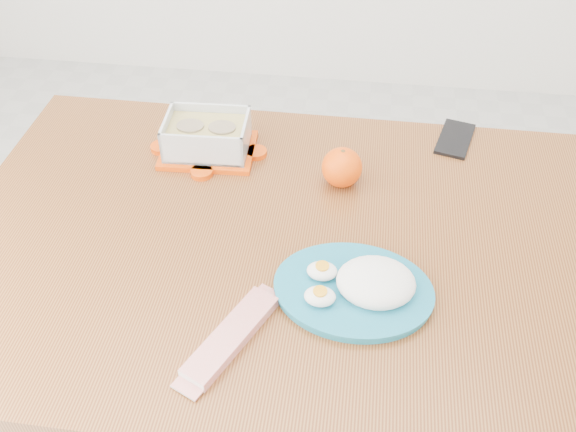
# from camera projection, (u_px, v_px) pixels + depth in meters

# --- Properties ---
(ground) EXTENTS (3.50, 3.50, 0.00)m
(ground) POSITION_uv_depth(u_px,v_px,m) (280.00, 394.00, 1.81)
(ground) COLOR #B7B7B2
(ground) RESTS_ON ground
(dining_table) EXTENTS (1.28, 0.86, 0.75)m
(dining_table) POSITION_uv_depth(u_px,v_px,m) (288.00, 273.00, 1.26)
(dining_table) COLOR brown
(dining_table) RESTS_ON ground
(food_container) EXTENTS (0.21, 0.16, 0.08)m
(food_container) POSITION_uv_depth(u_px,v_px,m) (207.00, 136.00, 1.38)
(food_container) COLOR #E24506
(food_container) RESTS_ON dining_table
(orange_fruit) EXTENTS (0.08, 0.08, 0.08)m
(orange_fruit) POSITION_uv_depth(u_px,v_px,m) (342.00, 167.00, 1.30)
(orange_fruit) COLOR #FF6505
(orange_fruit) RESTS_ON dining_table
(rice_plate) EXTENTS (0.29, 0.29, 0.07)m
(rice_plate) POSITION_uv_depth(u_px,v_px,m) (361.00, 285.00, 1.09)
(rice_plate) COLOR teal
(rice_plate) RESTS_ON dining_table
(candy_bar) EXTENTS (0.13, 0.20, 0.02)m
(candy_bar) POSITION_uv_depth(u_px,v_px,m) (231.00, 336.00, 1.03)
(candy_bar) COLOR #BC1009
(candy_bar) RESTS_ON dining_table
(smartphone) EXTENTS (0.10, 0.15, 0.01)m
(smartphone) POSITION_uv_depth(u_px,v_px,m) (455.00, 139.00, 1.44)
(smartphone) COLOR black
(smartphone) RESTS_ON dining_table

